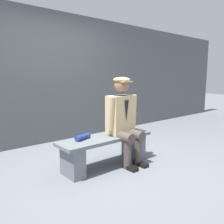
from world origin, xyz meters
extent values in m
plane|color=slate|center=(0.00, 0.00, 0.00)|extent=(30.00, 30.00, 0.00)
cube|color=slate|center=(0.00, 0.00, 0.42)|extent=(1.46, 0.43, 0.05)
cube|color=slate|center=(-0.56, 0.00, 0.20)|extent=(0.18, 0.37, 0.40)
cube|color=slate|center=(0.56, 0.00, 0.20)|extent=(0.18, 0.37, 0.40)
cube|color=#D3B580|center=(-0.28, 0.00, 0.74)|extent=(0.40, 0.25, 0.58)
cylinder|color=#1E2338|center=(-0.28, 0.00, 1.00)|extent=(0.22, 0.22, 0.06)
cone|color=black|center=(-0.28, 0.13, 0.81)|extent=(0.07, 0.07, 0.32)
sphere|color=#8C664C|center=(-0.28, 0.02, 1.18)|extent=(0.22, 0.22, 0.22)
ellipsoid|color=tan|center=(-0.28, 0.02, 1.26)|extent=(0.26, 0.26, 0.08)
cube|color=tan|center=(-0.28, 0.12, 1.23)|extent=(0.18, 0.10, 0.02)
cylinder|color=#4F423D|center=(-0.39, 0.14, 0.45)|extent=(0.15, 0.44, 0.15)
cylinder|color=#4F423D|center=(-0.39, 0.27, 0.22)|extent=(0.11, 0.11, 0.45)
cube|color=black|center=(-0.39, 0.33, 0.03)|extent=(0.10, 0.24, 0.05)
cylinder|color=#D3B580|center=(-0.51, 0.04, 0.78)|extent=(0.11, 0.13, 0.49)
cylinder|color=#4F423D|center=(-0.17, 0.14, 0.45)|extent=(0.15, 0.44, 0.15)
cylinder|color=#4F423D|center=(-0.17, 0.27, 0.22)|extent=(0.11, 0.11, 0.45)
cube|color=black|center=(-0.17, 0.33, 0.03)|extent=(0.10, 0.24, 0.05)
cylinder|color=#D3B580|center=(-0.05, 0.04, 0.78)|extent=(0.11, 0.15, 0.49)
cylinder|color=navy|center=(0.35, -0.08, 0.48)|extent=(0.26, 0.14, 0.08)
cube|color=#515557|center=(0.00, -1.80, 1.28)|extent=(12.00, 0.24, 2.56)
camera|label=1|loc=(2.02, 2.53, 1.31)|focal=36.83mm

